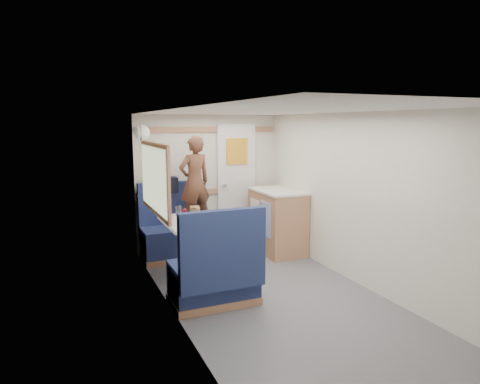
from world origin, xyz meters
name	(u,v)px	position (x,y,z in m)	size (l,w,h in m)	color
floor	(277,300)	(0.00, 0.00, 0.00)	(4.50, 4.50, 0.00)	#515156
ceiling	(280,110)	(0.00, 0.00, 2.00)	(4.50, 4.50, 0.00)	silver
wall_back	(208,182)	(0.00, 2.25, 1.00)	(2.20, 0.02, 2.00)	silver
wall_left	(175,217)	(-1.10, 0.00, 1.00)	(0.02, 4.50, 2.00)	silver
wall_right	(364,201)	(1.10, 0.00, 1.00)	(0.02, 4.50, 2.00)	silver
oak_trim_low	(209,191)	(0.00, 2.23, 0.85)	(2.15, 0.02, 0.08)	#9B6646
oak_trim_high	(208,130)	(0.00, 2.23, 1.78)	(2.15, 0.02, 0.08)	#9B6646
side_window	(154,178)	(-1.08, 1.00, 1.25)	(0.04, 1.30, 0.72)	#A3AF94
rear_door	(236,182)	(0.45, 2.22, 0.97)	(0.62, 0.12, 1.86)	white
dinette_table	(191,233)	(-0.65, 1.00, 0.57)	(0.62, 0.92, 0.72)	white
bench_far	(174,237)	(-0.65, 1.86, 0.30)	(0.90, 0.59, 1.05)	#161F49
bench_near	(216,277)	(-0.65, 0.14, 0.30)	(0.90, 0.59, 1.05)	#161F49
ledge	(168,193)	(-0.65, 2.12, 0.88)	(0.90, 0.14, 0.04)	#9B6646
dome_light	(142,133)	(-1.04, 1.85, 1.75)	(0.20, 0.20, 0.20)	white
galley_counter	(277,221)	(0.82, 1.55, 0.47)	(0.57, 0.92, 0.92)	#9B6646
person	(195,182)	(-0.37, 1.73, 1.08)	(0.46, 0.30, 1.26)	brown
duffel_bag	(162,185)	(-0.74, 2.12, 1.01)	(0.44, 0.21, 0.21)	black
tray	(213,225)	(-0.50, 0.64, 0.73)	(0.24, 0.31, 0.02)	silver
orange_fruit	(197,216)	(-0.59, 0.96, 0.77)	(0.07, 0.07, 0.07)	orange
cheese_block	(197,222)	(-0.66, 0.73, 0.76)	(0.10, 0.06, 0.04)	#F3DF8C
wine_glass	(184,212)	(-0.75, 0.94, 0.84)	(0.08, 0.08, 0.17)	white
tumbler_left	(187,224)	(-0.80, 0.62, 0.77)	(0.07, 0.07, 0.11)	white
tumbler_mid	(178,210)	(-0.71, 1.35, 0.78)	(0.07, 0.07, 0.12)	silver
tumbler_right	(194,213)	(-0.56, 1.18, 0.77)	(0.07, 0.07, 0.11)	white
beer_glass	(200,215)	(-0.53, 1.02, 0.77)	(0.06, 0.06, 0.10)	#945B15
pepper_grinder	(187,217)	(-0.70, 0.98, 0.77)	(0.04, 0.04, 0.09)	black
salt_grinder	(189,216)	(-0.66, 1.05, 0.76)	(0.03, 0.03, 0.09)	white
bread_loaf	(195,211)	(-0.50, 1.33, 0.77)	(0.12, 0.22, 0.09)	olive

